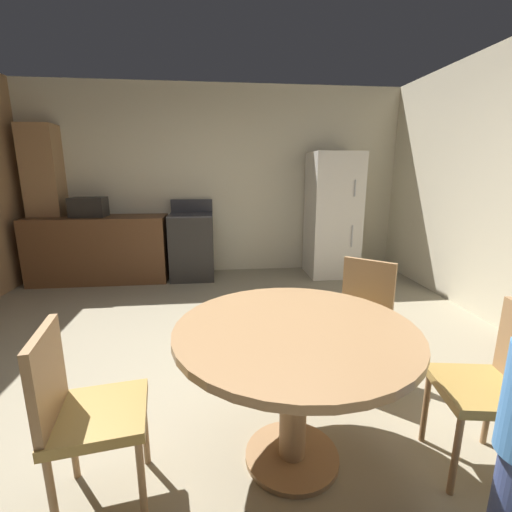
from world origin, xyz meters
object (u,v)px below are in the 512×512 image
dining_table (295,356)px  refrigerator (332,215)px  chair_northeast (361,312)px  chair_east (496,381)px  oven_range (192,246)px  microwave (89,207)px  chair_west (81,407)px

dining_table → refrigerator: bearing=68.9°
chair_northeast → chair_east: size_ratio=1.00×
oven_range → microwave: bearing=-179.8°
refrigerator → chair_east: refrigerator is taller
chair_west → chair_east: same height
refrigerator → chair_east: bearing=-95.4°
oven_range → chair_northeast: (1.38, -2.70, 0.03)m
refrigerator → chair_east: size_ratio=2.02×
refrigerator → microwave: refrigerator is taller
refrigerator → chair_west: refrigerator is taller
dining_table → microwave: bearing=121.1°
chair_northeast → refrigerator: bearing=-151.7°
oven_range → chair_west: oven_range is taller
microwave → dining_table: bearing=-58.9°
microwave → dining_table: size_ratio=0.37×
dining_table → chair_east: chair_east is taller
chair_west → chair_east: 1.94m
chair_northeast → chair_west: bearing=-19.7°
dining_table → chair_east: bearing=-9.8°
refrigerator → chair_northeast: 2.75m
oven_range → microwave: size_ratio=2.50×
chair_east → chair_west: bearing=9.1°
microwave → chair_east: 4.73m
oven_range → chair_northeast: bearing=-63.0°
oven_range → dining_table: bearing=-78.2°
oven_range → microwave: microwave is taller
refrigerator → chair_northeast: bearing=-103.7°
microwave → chair_west: size_ratio=0.51×
microwave → chair_west: 3.77m
oven_range → refrigerator: size_ratio=0.62×
refrigerator → chair_west: (-2.27, -3.52, -0.38)m
chair_east → oven_range: bearing=-55.1°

